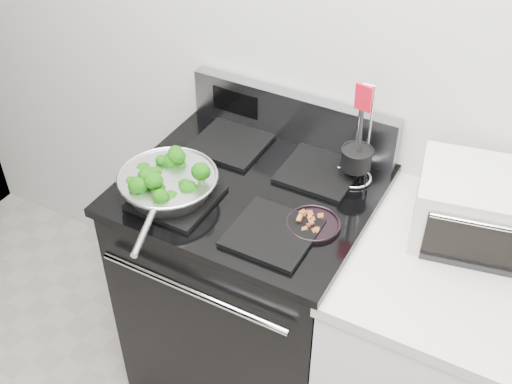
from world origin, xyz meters
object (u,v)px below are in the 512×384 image
Objects in this scene: bacon_plate at (313,221)px; toaster_oven at (482,209)px; skillet at (168,184)px; gas_range at (251,283)px; utensil_holder at (356,163)px.

bacon_plate is 0.49m from toaster_oven.
bacon_plate is at bearing -7.88° from skillet.
utensil_holder is (0.28, 0.19, 0.53)m from gas_range.
utensil_holder is 0.85× the size of toaster_oven.
toaster_oven is at bearing -0.03° from skillet.
skillet is 2.94× the size of bacon_plate.
utensil_holder is 0.41m from toaster_oven.
toaster_oven is at bearing 0.88° from utensil_holder.
utensil_holder reaches higher than toaster_oven.
toaster_oven is (0.43, 0.22, 0.06)m from bacon_plate.
toaster_oven is (0.41, -0.05, 0.01)m from utensil_holder.
bacon_plate is (0.46, 0.09, -0.03)m from skillet.
skillet is 0.47m from bacon_plate.
gas_range is 6.85× the size of bacon_plate.
gas_range is at bearing -179.82° from toaster_oven.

